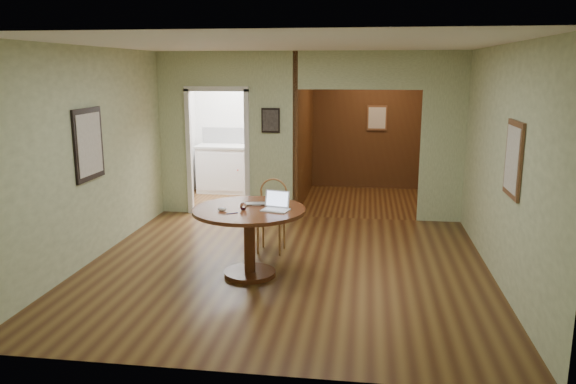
# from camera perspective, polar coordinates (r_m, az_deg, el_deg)

# --- Properties ---
(floor) EXTENTS (5.00, 5.00, 0.00)m
(floor) POSITION_cam_1_polar(r_m,az_deg,el_deg) (7.04, -0.29, -7.70)
(floor) COLOR #412412
(floor) RESTS_ON ground
(room_shell) EXTENTS (5.20, 7.50, 5.00)m
(room_shell) POSITION_cam_1_polar(r_m,az_deg,el_deg) (9.81, -0.39, 5.77)
(room_shell) COLOR white
(room_shell) RESTS_ON ground
(dining_table) EXTENTS (1.32, 1.32, 0.83)m
(dining_table) POSITION_cam_1_polar(r_m,az_deg,el_deg) (6.62, -3.96, -3.47)
(dining_table) COLOR #5A2516
(dining_table) RESTS_ON ground
(chair) EXTENTS (0.44, 0.44, 0.98)m
(chair) POSITION_cam_1_polar(r_m,az_deg,el_deg) (7.56, -1.62, -1.96)
(chair) COLOR #986635
(chair) RESTS_ON ground
(open_laptop) EXTENTS (0.34, 0.33, 0.21)m
(open_laptop) POSITION_cam_1_polar(r_m,az_deg,el_deg) (6.48, -1.19, -1.27)
(open_laptop) COLOR white
(open_laptop) RESTS_ON dining_table
(closed_laptop) EXTENTS (0.34, 0.25, 0.02)m
(closed_laptop) POSITION_cam_1_polar(r_m,az_deg,el_deg) (6.68, -3.23, -1.31)
(closed_laptop) COLOR #A9A8AD
(closed_laptop) RESTS_ON dining_table
(mouse) EXTENTS (0.12, 0.07, 0.05)m
(mouse) POSITION_cam_1_polar(r_m,az_deg,el_deg) (6.46, -6.71, -1.74)
(mouse) COLOR white
(mouse) RESTS_ON dining_table
(wine_glass) EXTENTS (0.08, 0.08, 0.09)m
(wine_glass) POSITION_cam_1_polar(r_m,az_deg,el_deg) (6.49, -4.58, -1.45)
(wine_glass) COLOR white
(wine_glass) RESTS_ON dining_table
(pen) EXTENTS (0.12, 0.09, 0.01)m
(pen) POSITION_cam_1_polar(r_m,az_deg,el_deg) (6.34, -5.69, -2.16)
(pen) COLOR #0B1151
(pen) RESTS_ON dining_table
(kitchen_cabinet) EXTENTS (2.06, 0.60, 0.94)m
(kitchen_cabinet) POSITION_cam_1_polar(r_m,az_deg,el_deg) (11.16, -4.04, 2.33)
(kitchen_cabinet) COLOR white
(kitchen_cabinet) RESTS_ON ground
(grocery_bag) EXTENTS (0.39, 0.37, 0.31)m
(grocery_bag) POSITION_cam_1_polar(r_m,az_deg,el_deg) (11.00, -2.33, 5.49)
(grocery_bag) COLOR beige
(grocery_bag) RESTS_ON kitchen_cabinet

